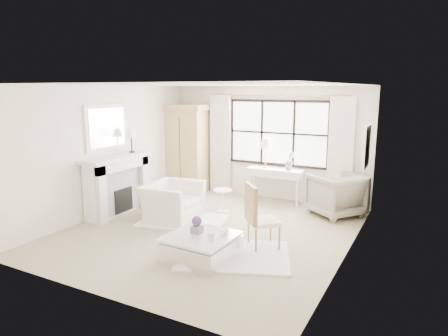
{
  "coord_description": "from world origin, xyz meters",
  "views": [
    {
      "loc": [
        3.6,
        -6.18,
        2.63
      ],
      "look_at": [
        0.2,
        0.2,
        1.19
      ],
      "focal_mm": 32.0,
      "sensor_mm": 36.0,
      "label": 1
    }
  ],
  "objects": [
    {
      "name": "wall_right",
      "position": [
        2.5,
        0.0,
        1.35
      ],
      "size": [
        0.0,
        5.5,
        5.5
      ],
      "primitive_type": "plane",
      "rotation": [
        1.57,
        0.0,
        -1.57
      ],
      "color": "white",
      "rests_on": "ground"
    },
    {
      "name": "window_frame",
      "position": [
        0.3,
        2.72,
        1.6
      ],
      "size": [
        2.5,
        0.04,
        1.5
      ],
      "primitive_type": null,
      "color": "black",
      "rests_on": "wall_back"
    },
    {
      "name": "curtain_right",
      "position": [
        1.8,
        2.65,
        1.24
      ],
      "size": [
        0.55,
        0.1,
        2.47
      ],
      "primitive_type": "cube",
      "color": "silver",
      "rests_on": "ground"
    },
    {
      "name": "art_canvas",
      "position": [
        2.45,
        1.7,
        1.55
      ],
      "size": [
        0.01,
        0.52,
        0.72
      ],
      "primitive_type": "cube",
      "color": "beige",
      "rests_on": "wall_right"
    },
    {
      "name": "window_pane",
      "position": [
        0.3,
        2.73,
        1.6
      ],
      "size": [
        2.4,
        0.02,
        1.5
      ],
      "primitive_type": "cube",
      "color": "white",
      "rests_on": "wall_back"
    },
    {
      "name": "curtain_left",
      "position": [
        -1.2,
        2.65,
        1.24
      ],
      "size": [
        0.55,
        0.1,
        2.47
      ],
      "primitive_type": "cube",
      "color": "silver",
      "rests_on": "ground"
    },
    {
      "name": "mirror_frame",
      "position": [
        -2.47,
        0.0,
        1.84
      ],
      "size": [
        0.05,
        1.15,
        0.95
      ],
      "primitive_type": "cube",
      "color": "white",
      "rests_on": "wall_left"
    },
    {
      "name": "french_chair",
      "position": [
        1.18,
        -0.29,
        0.31
      ],
      "size": [
        0.68,
        0.68,
        1.08
      ],
      "rotation": [
        0.0,
        0.0,
        2.29
      ],
      "color": "#B0864A",
      "rests_on": "floor"
    },
    {
      "name": "floor",
      "position": [
        0.0,
        0.0,
        0.0
      ],
      "size": [
        5.5,
        5.5,
        0.0
      ],
      "primitive_type": "plane",
      "color": "tan",
      "rests_on": "ground"
    },
    {
      "name": "art_frame",
      "position": [
        2.47,
        1.7,
        1.55
      ],
      "size": [
        0.04,
        0.62,
        0.82
      ],
      "primitive_type": "cube",
      "color": "white",
      "rests_on": "wall_right"
    },
    {
      "name": "planter_flowers",
      "position": [
        0.39,
        -1.07,
        0.58
      ],
      "size": [
        0.16,
        0.16,
        0.16
      ],
      "primitive_type": "sphere",
      "color": "#522B6C",
      "rests_on": "planter_box"
    },
    {
      "name": "console_lamp",
      "position": [
        0.11,
        2.46,
        1.36
      ],
      "size": [
        0.28,
        0.28,
        0.69
      ],
      "color": "#B98840",
      "rests_on": "console_table"
    },
    {
      "name": "side_table",
      "position": [
        -0.33,
        1.15,
        0.33
      ],
      "size": [
        0.4,
        0.4,
        0.51
      ],
      "color": "white",
      "rests_on": "floor"
    },
    {
      "name": "planter_box",
      "position": [
        0.39,
        -1.07,
        0.44
      ],
      "size": [
        0.16,
        0.16,
        0.12
      ],
      "primitive_type": "cube",
      "rotation": [
        0.0,
        0.0,
        -0.04
      ],
      "color": "slate",
      "rests_on": "coffee_table"
    },
    {
      "name": "armoire",
      "position": [
        -2.05,
        2.36,
        1.14
      ],
      "size": [
        1.14,
        0.73,
        2.24
      ],
      "rotation": [
        0.0,
        0.0,
        0.02
      ],
      "color": "tan",
      "rests_on": "floor"
    },
    {
      "name": "rug_left",
      "position": [
        -0.76,
        0.24,
        0.01
      ],
      "size": [
        1.89,
        1.53,
        0.03
      ],
      "primitive_type": "cube",
      "rotation": [
        0.0,
        0.0,
        0.24
      ],
      "color": "white",
      "rests_on": "floor"
    },
    {
      "name": "rug_right",
      "position": [
        0.93,
        -0.82,
        0.02
      ],
      "size": [
        2.1,
        1.85,
        0.03
      ],
      "primitive_type": "cube",
      "rotation": [
        0.0,
        0.0,
        0.38
      ],
      "color": "white",
      "rests_on": "floor"
    },
    {
      "name": "wall_front",
      "position": [
        0.0,
        -2.75,
        1.35
      ],
      "size": [
        5.0,
        0.0,
        5.0
      ],
      "primitive_type": "plane",
      "rotation": [
        -1.57,
        0.0,
        0.0
      ],
      "color": "white",
      "rests_on": "ground"
    },
    {
      "name": "wall_left",
      "position": [
        -2.5,
        0.0,
        1.35
      ],
      "size": [
        0.0,
        5.5,
        5.5
      ],
      "primitive_type": "plane",
      "rotation": [
        1.57,
        0.0,
        1.57
      ],
      "color": "white",
      "rests_on": "ground"
    },
    {
      "name": "mirror_glass",
      "position": [
        -2.44,
        0.0,
        1.84
      ],
      "size": [
        0.02,
        1.0,
        0.8
      ],
      "primitive_type": "cube",
      "color": "silver",
      "rests_on": "wall_left"
    },
    {
      "name": "console_table",
      "position": [
        0.37,
        2.45,
        0.4
      ],
      "size": [
        1.3,
        0.46,
        0.8
      ],
      "rotation": [
        0.0,
        0.0,
        -0.01
      ],
      "color": "white",
      "rests_on": "floor"
    },
    {
      "name": "wall_back",
      "position": [
        0.0,
        2.75,
        1.35
      ],
      "size": [
        5.0,
        0.0,
        5.0
      ],
      "primitive_type": "plane",
      "rotation": [
        1.57,
        0.0,
        0.0
      ],
      "color": "white",
      "rests_on": "ground"
    },
    {
      "name": "orchid_plant",
      "position": [
        0.72,
        2.44,
        1.02
      ],
      "size": [
        0.31,
        0.3,
        0.44
      ],
      "primitive_type": "imported",
      "rotation": [
        0.0,
        0.0,
        0.62
      ],
      "color": "#5A754E",
      "rests_on": "console_table"
    },
    {
      "name": "club_armchair",
      "position": [
        -1.02,
        0.25,
        0.37
      ],
      "size": [
        1.09,
        1.22,
        0.75
      ],
      "primitive_type": "imported",
      "rotation": [
        0.0,
        0.0,
        1.65
      ],
      "color": "white",
      "rests_on": "floor"
    },
    {
      "name": "wingback_chair",
      "position": [
        1.86,
        2.07,
        0.45
      ],
      "size": [
        1.36,
        1.35,
        0.89
      ],
      "primitive_type": "imported",
      "rotation": [
        0.0,
        0.0,
        -2.22
      ],
      "color": "gray",
      "rests_on": "floor"
    },
    {
      "name": "mantel_lamp",
      "position": [
        -2.23,
        0.49,
        1.65
      ],
      "size": [
        0.22,
        0.22,
        0.51
      ],
      "color": "black",
      "rests_on": "fireplace"
    },
    {
      "name": "curtain_rod",
      "position": [
        0.3,
        2.67,
        2.47
      ],
      "size": [
        3.3,
        0.04,
        0.04
      ],
      "primitive_type": "cylinder",
      "rotation": [
        0.0,
        1.57,
        0.0
      ],
      "color": "#A68239",
      "rests_on": "wall_back"
    },
    {
      "name": "fireplace",
      "position": [
        -2.27,
        0.0,
        0.65
      ],
      "size": [
        0.58,
        1.66,
        1.26
      ],
      "color": "white",
      "rests_on": "ground"
    },
    {
      "name": "ceiling",
      "position": [
        0.0,
        0.0,
        2.7
      ],
      "size": [
        5.5,
        5.5,
        0.0
      ],
      "primitive_type": "plane",
      "rotation": [
        3.14,
        0.0,
        0.0
      ],
      "color": "white",
      "rests_on": "ground"
    },
    {
      "name": "pillar_candle",
      "position": [
        0.74,
        -1.22,
        0.44
      ],
      "size": [
        0.1,
        0.1,
        0.12
      ],
      "primitive_type": "cylinder",
      "color": "beige",
      "rests_on": "coffee_table"
    },
    {
      "name": "coffee_vase",
      "position": [
        0.8,
        -0.94,
        0.46
      ],
      "size": [
        0.18,
        0.18,
        0.15
      ],
      "primitive_type": "imported",
      "rotation": [
        0.0,
        0.0,
        -0.28
      ],
      "color": "white",
      "rests_on": "coffee_table"
    },
    {
      "name": "coffee_table",
      "position": [
        0.5,
        -1.13,
        0.18
      ],
      "size": [
        1.04,
        1.04,
        0.38
      ],
      "rotation": [
        0.0,
        0.0,
        -0.04
      ],
      "color": "white",
      "rests_on": "floor"
    }
  ]
}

